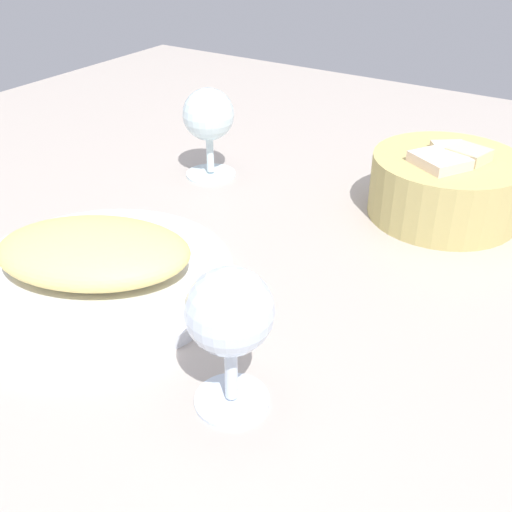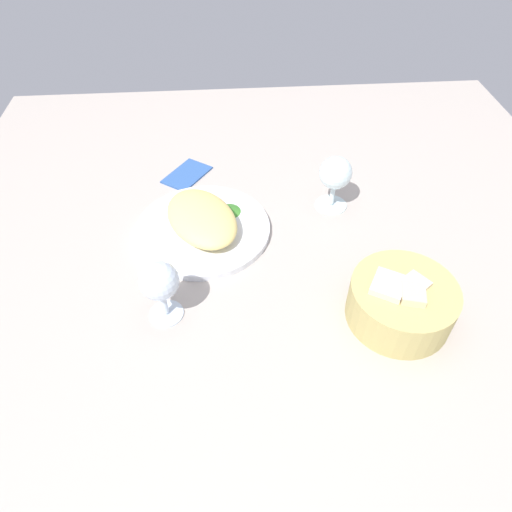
{
  "view_description": "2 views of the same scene",
  "coord_description": "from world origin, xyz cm",
  "px_view_note": "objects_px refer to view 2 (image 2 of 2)",
  "views": [
    {
      "loc": [
        33.68,
        -48.46,
        34.14
      ],
      "look_at": [
        6.96,
        -7.01,
        4.05
      ],
      "focal_mm": 43.1,
      "sensor_mm": 36.0,
      "label": 1
    },
    {
      "loc": [
        61.98,
        -8.85,
        62.72
      ],
      "look_at": [
        5.31,
        -4.54,
        4.7
      ],
      "focal_mm": 32.07,
      "sensor_mm": 36.0,
      "label": 2
    }
  ],
  "objects_px": {
    "bread_basket": "(401,302)",
    "wine_glass_near": "(160,284)",
    "plate": "(203,229)",
    "wine_glass_far": "(335,176)",
    "folded_napkin": "(187,174)"
  },
  "relations": [
    {
      "from": "plate",
      "to": "folded_napkin",
      "type": "distance_m",
      "value": 0.2
    },
    {
      "from": "bread_basket",
      "to": "wine_glass_near",
      "type": "xyz_separation_m",
      "value": [
        -0.03,
        -0.39,
        0.04
      ]
    },
    {
      "from": "plate",
      "to": "wine_glass_far",
      "type": "relative_size",
      "value": 2.28
    },
    {
      "from": "folded_napkin",
      "to": "bread_basket",
      "type": "bearing_deg",
      "value": -104.37
    },
    {
      "from": "wine_glass_near",
      "to": "folded_napkin",
      "type": "bearing_deg",
      "value": 176.75
    },
    {
      "from": "plate",
      "to": "folded_napkin",
      "type": "height_order",
      "value": "plate"
    },
    {
      "from": "folded_napkin",
      "to": "wine_glass_far",
      "type": "bearing_deg",
      "value": -77.57
    },
    {
      "from": "plate",
      "to": "bread_basket",
      "type": "xyz_separation_m",
      "value": [
        0.24,
        0.33,
        0.03
      ]
    },
    {
      "from": "wine_glass_far",
      "to": "folded_napkin",
      "type": "bearing_deg",
      "value": -113.1
    },
    {
      "from": "plate",
      "to": "folded_napkin",
      "type": "xyz_separation_m",
      "value": [
        -0.2,
        -0.04,
        -0.0
      ]
    },
    {
      "from": "plate",
      "to": "bread_basket",
      "type": "relative_size",
      "value": 1.55
    },
    {
      "from": "wine_glass_far",
      "to": "folded_napkin",
      "type": "height_order",
      "value": "wine_glass_far"
    },
    {
      "from": "wine_glass_near",
      "to": "folded_napkin",
      "type": "relative_size",
      "value": 1.07
    },
    {
      "from": "plate",
      "to": "folded_napkin",
      "type": "bearing_deg",
      "value": -168.91
    },
    {
      "from": "wine_glass_near",
      "to": "wine_glass_far",
      "type": "bearing_deg",
      "value": 128.57
    }
  ]
}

